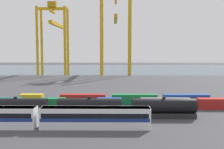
% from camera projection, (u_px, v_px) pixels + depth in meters
% --- Properties ---
extents(ground_plane, '(420.00, 420.00, 0.00)m').
position_uv_depth(ground_plane, '(71.00, 86.00, 110.50)').
color(ground_plane, '#424247').
extents(harbour_water, '(400.00, 110.00, 0.01)m').
position_uv_depth(harbour_water, '(92.00, 69.00, 210.57)').
color(harbour_water, '#384C60').
rests_on(harbour_water, ground_plane).
extents(freight_tank_row, '(61.15, 3.03, 4.49)m').
position_uv_depth(freight_tank_row, '(53.00, 108.00, 58.34)').
color(freight_tank_row, '#232326').
rests_on(freight_tank_row, ground_plane).
extents(shipping_container_3, '(6.04, 2.44, 2.60)m').
position_uv_depth(shipping_container_3, '(53.00, 103.00, 67.30)').
color(shipping_container_3, '#197538').
rests_on(shipping_container_3, ground_plane).
extents(shipping_container_4, '(6.04, 2.44, 2.60)m').
position_uv_depth(shipping_container_4, '(109.00, 103.00, 67.16)').
color(shipping_container_4, '#1C4299').
rests_on(shipping_container_4, ground_plane).
extents(shipping_container_5, '(12.10, 2.44, 2.60)m').
position_uv_depth(shipping_container_5, '(166.00, 104.00, 67.02)').
color(shipping_container_5, slate).
rests_on(shipping_container_5, ground_plane).
extents(shipping_container_6, '(12.10, 2.44, 2.60)m').
position_uv_depth(shipping_container_6, '(222.00, 104.00, 66.87)').
color(shipping_container_6, '#AD211C').
rests_on(shipping_container_6, ground_plane).
extents(shipping_container_9, '(6.04, 2.44, 2.60)m').
position_uv_depth(shipping_container_9, '(32.00, 99.00, 73.49)').
color(shipping_container_9, gold).
rests_on(shipping_container_9, ground_plane).
extents(shipping_container_10, '(12.10, 2.44, 2.60)m').
position_uv_depth(shipping_container_10, '(83.00, 99.00, 73.34)').
color(shipping_container_10, '#AD211C').
rests_on(shipping_container_10, ground_plane).
extents(shipping_container_11, '(12.10, 2.44, 2.60)m').
position_uv_depth(shipping_container_11, '(134.00, 99.00, 73.20)').
color(shipping_container_11, '#197538').
rests_on(shipping_container_11, ground_plane).
extents(shipping_container_12, '(12.10, 2.44, 2.60)m').
position_uv_depth(shipping_container_12, '(186.00, 99.00, 73.05)').
color(shipping_container_12, '#1C4299').
rests_on(shipping_container_12, ground_plane).
extents(gantry_crane_west, '(17.53, 41.31, 42.64)m').
position_uv_depth(gantry_crane_west, '(54.00, 31.00, 164.15)').
color(gantry_crane_west, gold).
rests_on(gantry_crane_west, ground_plane).
extents(gantry_crane_central, '(18.08, 38.23, 48.58)m').
position_uv_depth(gantry_crane_central, '(116.00, 25.00, 162.61)').
color(gantry_crane_central, gold).
rests_on(gantry_crane_central, ground_plane).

